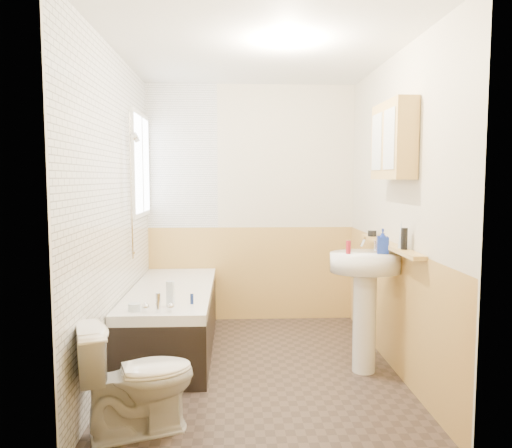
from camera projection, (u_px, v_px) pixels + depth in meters
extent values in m
plane|color=#302622|center=(257.00, 367.00, 4.03)|extent=(2.80, 2.80, 0.00)
plane|color=white|center=(257.00, 50.00, 3.80)|extent=(2.80, 2.80, 0.00)
cube|color=beige|center=(251.00, 204.00, 5.32)|extent=(2.20, 0.02, 2.50)
cube|color=beige|center=(270.00, 233.00, 2.51)|extent=(2.20, 0.02, 2.50)
cube|color=beige|center=(114.00, 214.00, 3.86)|extent=(0.02, 2.80, 2.50)
cube|color=beige|center=(396.00, 213.00, 3.96)|extent=(0.02, 2.80, 2.50)
cube|color=tan|center=(391.00, 305.00, 4.03)|extent=(0.01, 2.80, 1.00)
cube|color=tan|center=(269.00, 375.00, 2.60)|extent=(2.20, 0.01, 1.00)
cube|color=tan|center=(251.00, 273.00, 5.36)|extent=(2.20, 0.01, 1.00)
cube|color=white|center=(117.00, 214.00, 3.86)|extent=(0.01, 2.80, 2.50)
cube|color=white|center=(181.00, 156.00, 5.21)|extent=(0.75, 0.01, 1.50)
cube|color=white|center=(141.00, 165.00, 4.77)|extent=(0.03, 0.79, 0.99)
cube|color=white|center=(143.00, 165.00, 4.77)|extent=(0.01, 0.70, 0.90)
cube|color=white|center=(143.00, 165.00, 4.77)|extent=(0.01, 0.04, 0.90)
cube|color=black|center=(173.00, 323.00, 4.43)|extent=(0.70, 1.83, 0.48)
cube|color=white|center=(172.00, 292.00, 4.41)|extent=(0.70, 1.83, 0.08)
cube|color=white|center=(172.00, 293.00, 4.41)|extent=(0.56, 1.69, 0.04)
cylinder|color=silver|center=(158.00, 303.00, 3.59)|extent=(0.04, 0.04, 0.14)
sphere|color=silver|center=(145.00, 307.00, 3.59)|extent=(0.06, 0.06, 0.06)
sphere|color=silver|center=(171.00, 307.00, 3.59)|extent=(0.06, 0.06, 0.06)
cylinder|color=silver|center=(131.00, 186.00, 4.21)|extent=(0.02, 0.02, 1.23)
cylinder|color=silver|center=(132.00, 253.00, 4.26)|extent=(0.05, 0.05, 0.02)
cylinder|color=silver|center=(129.00, 119.00, 4.15)|extent=(0.05, 0.05, 0.02)
cylinder|color=silver|center=(136.00, 137.00, 4.17)|extent=(0.07, 0.08, 0.09)
imported|color=white|center=(137.00, 378.00, 2.97)|extent=(0.77, 0.59, 0.67)
cylinder|color=white|center=(364.00, 324.00, 3.91)|extent=(0.18, 0.18, 0.77)
ellipsoid|color=white|center=(366.00, 262.00, 3.87)|extent=(0.55, 0.45, 0.15)
cylinder|color=silver|center=(349.00, 246.00, 3.96)|extent=(0.03, 0.03, 0.08)
cylinder|color=silver|center=(375.00, 246.00, 3.97)|extent=(0.03, 0.03, 0.08)
cylinder|color=silver|center=(363.00, 242.00, 3.94)|extent=(0.02, 0.11, 0.09)
cube|color=tan|center=(389.00, 245.00, 3.92)|extent=(0.10, 1.32, 0.03)
cube|color=tan|center=(393.00, 141.00, 3.73)|extent=(0.15, 0.64, 0.58)
cube|color=silver|center=(389.00, 139.00, 3.57)|extent=(0.01, 0.25, 0.43)
cube|color=silver|center=(377.00, 142.00, 3.88)|extent=(0.01, 0.25, 0.43)
cylinder|color=black|center=(404.00, 239.00, 3.57)|extent=(0.06, 0.06, 0.16)
cone|color=silver|center=(401.00, 234.00, 3.64)|extent=(0.05, 0.05, 0.21)
cylinder|color=black|center=(372.00, 233.00, 4.40)|extent=(0.10, 0.10, 0.05)
imported|color=#19339E|center=(382.00, 248.00, 3.83)|extent=(0.12, 0.20, 0.09)
cylinder|color=maroon|center=(348.00, 247.00, 3.81)|extent=(0.05, 0.05, 0.10)
cube|color=silver|center=(170.00, 294.00, 3.73)|extent=(0.06, 0.05, 0.20)
cylinder|color=silver|center=(134.00, 307.00, 3.62)|extent=(0.09, 0.09, 0.06)
cylinder|color=navy|center=(192.00, 299.00, 3.83)|extent=(0.03, 0.03, 0.08)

